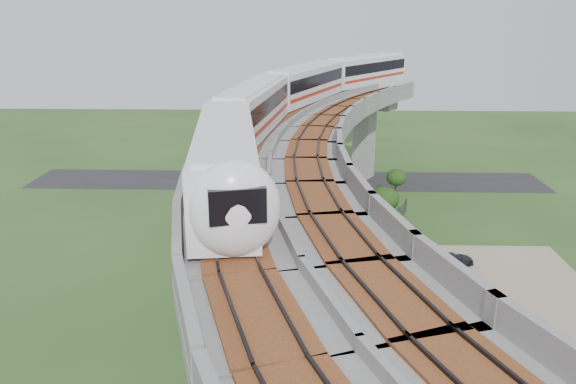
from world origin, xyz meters
The scene contains 15 objects.
ground centered at (0.00, 0.00, 0.00)m, with size 160.00×160.00×0.00m, color #294B1E.
dirt_lot centered at (14.00, -2.00, 0.02)m, with size 18.00×26.00×0.04m, color gray.
asphalt_road centered at (0.00, 30.00, 0.01)m, with size 60.00×8.00×0.03m, color #232326.
viaduct centered at (3.84, 0.00, 9.05)m, with size 19.58×73.98×11.40m.
metro_train centered at (2.03, 14.06, 12.31)m, with size 19.13×59.55×3.64m.
fence centered at (9.75, 0.00, 0.75)m, with size 3.87×38.73×1.50m.
tree_0 centered at (11.81, 23.56, 2.37)m, with size 2.12×2.12×3.28m.
tree_1 centered at (9.80, 18.02, 1.81)m, with size 2.92×2.92×3.06m.
tree_2 centered at (7.57, 11.36, 2.27)m, with size 1.92×1.92×3.10m.
tree_3 centered at (7.67, 7.93, 1.84)m, with size 1.83×1.83×2.63m.
tree_4 centered at (6.98, 0.93, 1.94)m, with size 2.40×2.40×2.96m.
tree_5 centered at (6.78, -4.78, 1.87)m, with size 2.74×2.74×3.04m.
tree_6 centered at (7.16, -10.27, 2.23)m, with size 2.84×2.84×3.44m.
car_red centered at (13.16, -1.81, 0.66)m, with size 1.31×3.75×1.24m, color #B32310.
car_dark centered at (13.74, 6.93, 0.55)m, with size 1.44×3.55×1.03m, color black.
Camera 1 is at (2.05, -33.64, 19.09)m, focal length 35.00 mm.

